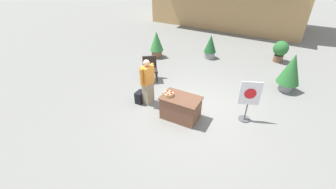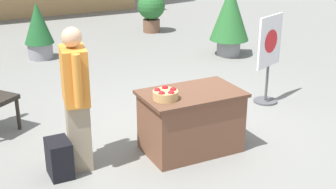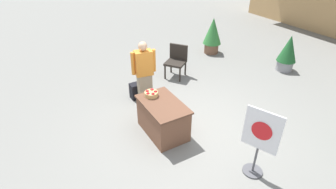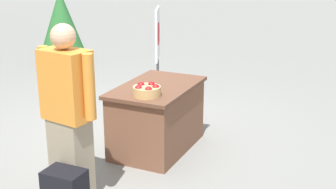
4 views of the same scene
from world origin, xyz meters
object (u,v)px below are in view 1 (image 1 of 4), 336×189
Objects in this scene: potted_plant_near_left at (291,71)px; apple_basket at (169,94)px; potted_plant_far_right at (157,43)px; potted_plant_near_right at (210,46)px; person_visitor at (148,82)px; backpack at (140,97)px; poster_board at (249,100)px; display_table at (181,108)px; potted_plant_far_left at (280,50)px; patio_chair at (150,67)px.

apple_basket is at bearing -132.53° from potted_plant_near_left.
potted_plant_far_right is 1.12× the size of potted_plant_near_right.
apple_basket is 0.99m from person_visitor.
poster_board is (3.39, 0.76, 0.54)m from backpack.
apple_basket is at bearing -54.58° from potted_plant_far_right.
backpack is 0.29× the size of potted_plant_near_left.
apple_basket is 4.65m from potted_plant_far_right.
potted_plant_far_right is (-1.49, 3.62, 0.48)m from backpack.
potted_plant_near_right is (-0.76, 4.84, 0.22)m from display_table.
potted_plant_far_right is at bearing -154.16° from potted_plant_near_right.
potted_plant_near_right is (0.55, 4.63, -0.22)m from person_visitor.
apple_basket is 0.18× the size of person_visitor.
potted_plant_near_right is at bearing 98.96° from display_table.
backpack is at bearing -67.67° from potted_plant_far_right.
backpack is 0.42× the size of potted_plant_far_left.
potted_plant_far_left is 2.69m from potted_plant_near_left.
person_visitor reaches higher than display_table.
person_visitor reaches higher than potted_plant_near_right.
potted_plant_far_left is at bearing 69.60° from display_table.
potted_plant_far_right is 5.75m from potted_plant_far_left.
apple_basket is 0.21× the size of poster_board.
patio_chair is at bearing -123.75° from poster_board.
poster_board is (2.18, 0.93, -0.06)m from apple_basket.
potted_plant_near_left is (0.96, 2.48, 0.07)m from poster_board.
person_visitor is at bearing 170.83° from display_table.
patio_chair reaches higher than backpack.
poster_board reaches higher than potted_plant_far_right.
person_visitor is 1.27× the size of potted_plant_far_right.
display_table is 4.13× the size of apple_basket.
display_table is 1.25× the size of patio_chair.
patio_chair is at bearing 135.65° from apple_basket.
potted_plant_near_left reaches higher than potted_plant_far_right.
potted_plant_far_right is at bearing -142.60° from poster_board.
potted_plant_far_right reaches higher than backpack.
person_visitor is at bearing 163.27° from apple_basket.
backpack is 0.33× the size of potted_plant_far_right.
poster_board is at bearing 41.43° from patio_chair.
potted_plant_far_left reaches higher than apple_basket.
poster_board is at bearing 12.72° from backpack.
backpack is at bearing -99.81° from potted_plant_near_right.
display_table is 2.73m from patio_chair.
potted_plant_near_right is (1.39, 3.17, 0.06)m from patio_chair.
potted_plant_near_left reaches higher than potted_plant_far_left.
display_table is at bearing -129.53° from potted_plant_near_left.
potted_plant_near_right is (-2.98, -1.13, 0.02)m from potted_plant_far_left.
person_visitor reaches higher than backpack.
apple_basket is at bearing -7.98° from backpack.
potted_plant_far_left reaches higher than patio_chair.
backpack is 0.31× the size of poster_board.
backpack is at bearing 172.02° from apple_basket.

